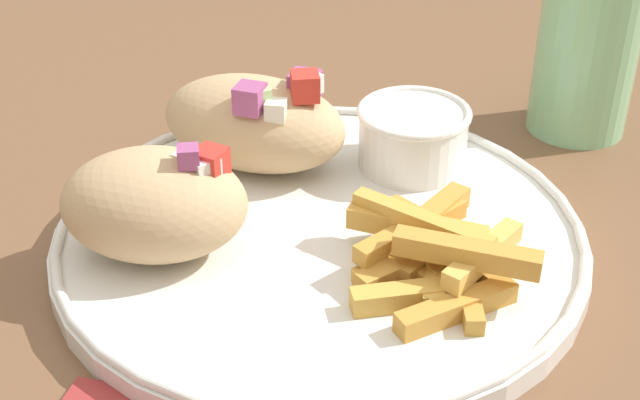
{
  "coord_description": "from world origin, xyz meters",
  "views": [
    {
      "loc": [
        0.19,
        -0.45,
        1.03
      ],
      "look_at": [
        0.03,
        -0.06,
        0.76
      ],
      "focal_mm": 50.0,
      "sensor_mm": 36.0,
      "label": 1
    }
  ],
  "objects_px": {
    "pita_sandwich_far": "(253,123)",
    "water_glass": "(586,55)",
    "fries_pile": "(433,254)",
    "sauce_ramekin": "(413,134)",
    "plate": "(320,235)",
    "pita_sandwich_near": "(155,203)"
  },
  "relations": [
    {
      "from": "plate",
      "to": "pita_sandwich_near",
      "type": "distance_m",
      "value": 0.1
    },
    {
      "from": "pita_sandwich_near",
      "to": "sauce_ramekin",
      "type": "distance_m",
      "value": 0.18
    },
    {
      "from": "pita_sandwich_near",
      "to": "water_glass",
      "type": "height_order",
      "value": "water_glass"
    },
    {
      "from": "water_glass",
      "to": "pita_sandwich_near",
      "type": "bearing_deg",
      "value": -125.77
    },
    {
      "from": "sauce_ramekin",
      "to": "water_glass",
      "type": "relative_size",
      "value": 0.58
    },
    {
      "from": "plate",
      "to": "pita_sandwich_far",
      "type": "height_order",
      "value": "pita_sandwich_far"
    },
    {
      "from": "pita_sandwich_far",
      "to": "sauce_ramekin",
      "type": "xyz_separation_m",
      "value": [
        0.09,
        0.04,
        -0.01
      ]
    },
    {
      "from": "pita_sandwich_near",
      "to": "water_glass",
      "type": "distance_m",
      "value": 0.33
    },
    {
      "from": "pita_sandwich_far",
      "to": "fries_pile",
      "type": "relative_size",
      "value": 1.02
    },
    {
      "from": "pita_sandwich_far",
      "to": "plate",
      "type": "bearing_deg",
      "value": -38.72
    },
    {
      "from": "fries_pile",
      "to": "sauce_ramekin",
      "type": "relative_size",
      "value": 1.64
    },
    {
      "from": "sauce_ramekin",
      "to": "pita_sandwich_far",
      "type": "bearing_deg",
      "value": -157.76
    },
    {
      "from": "fries_pile",
      "to": "pita_sandwich_far",
      "type": "bearing_deg",
      "value": 153.8
    },
    {
      "from": "plate",
      "to": "pita_sandwich_near",
      "type": "relative_size",
      "value": 2.55
    },
    {
      "from": "pita_sandwich_far",
      "to": "water_glass",
      "type": "distance_m",
      "value": 0.24
    },
    {
      "from": "sauce_ramekin",
      "to": "water_glass",
      "type": "bearing_deg",
      "value": 53.82
    },
    {
      "from": "water_glass",
      "to": "sauce_ramekin",
      "type": "bearing_deg",
      "value": -126.18
    },
    {
      "from": "plate",
      "to": "fries_pile",
      "type": "xyz_separation_m",
      "value": [
        0.07,
        -0.01,
        0.02
      ]
    },
    {
      "from": "fries_pile",
      "to": "sauce_ramekin",
      "type": "height_order",
      "value": "sauce_ramekin"
    },
    {
      "from": "plate",
      "to": "sauce_ramekin",
      "type": "relative_size",
      "value": 4.23
    },
    {
      "from": "fries_pile",
      "to": "sauce_ramekin",
      "type": "xyz_separation_m",
      "value": [
        -0.04,
        0.11,
        0.01
      ]
    },
    {
      "from": "pita_sandwich_near",
      "to": "fries_pile",
      "type": "xyz_separation_m",
      "value": [
        0.15,
        0.04,
        -0.02
      ]
    }
  ]
}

